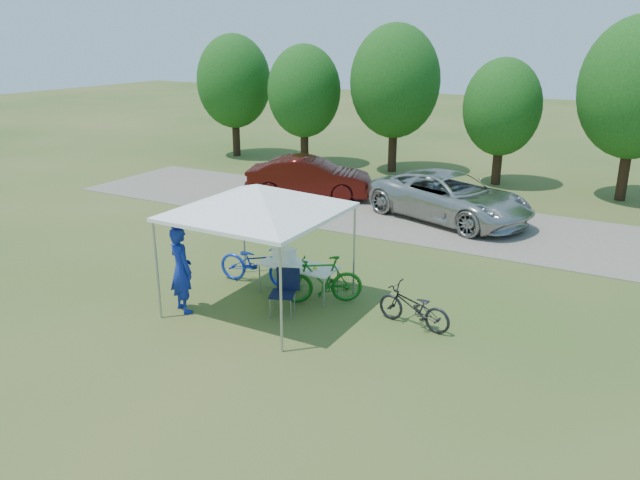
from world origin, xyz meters
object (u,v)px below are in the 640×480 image
at_px(folding_table, 298,267).
at_px(bike_dark, 414,307).
at_px(bike_blue, 257,263).
at_px(cyclist, 181,270).
at_px(cooler, 284,255).
at_px(bike_green, 322,279).
at_px(sedan, 309,178).
at_px(minivan, 450,197).
at_px(folding_chair, 285,287).

distance_m(folding_table, bike_dark, 2.87).
bearing_deg(bike_blue, cyclist, 159.89).
bearing_deg(cooler, bike_green, -3.81).
xyz_separation_m(bike_green, sedan, (-4.85, 7.79, 0.21)).
distance_m(cyclist, bike_dark, 4.89).
xyz_separation_m(cooler, minivan, (1.42, 7.47, -0.14)).
bearing_deg(cyclist, minivan, -83.43).
xyz_separation_m(folding_chair, cooler, (-0.59, 0.92, 0.33)).
bearing_deg(bike_green, bike_blue, -129.24).
distance_m(cooler, bike_blue, 0.94).
height_order(cyclist, bike_dark, cyclist).
relative_size(bike_green, sedan, 0.40).
relative_size(cooler, cyclist, 0.25).
distance_m(cooler, bike_dark, 3.25).
xyz_separation_m(bike_dark, sedan, (-7.05, 7.94, 0.32)).
height_order(cooler, cyclist, cyclist).
distance_m(folding_table, sedan, 8.79).
distance_m(bike_green, sedan, 9.18).
bearing_deg(cooler, cyclist, -125.50).
bearing_deg(folding_table, bike_blue, 174.27).
bearing_deg(minivan, sedan, 106.25).
height_order(bike_green, sedan, sedan).
bearing_deg(cooler, folding_table, 0.00).
bearing_deg(minivan, bike_green, -164.19).
xyz_separation_m(folding_chair, cyclist, (-1.95, -0.99, 0.36)).
bearing_deg(cooler, bike_dark, -3.87).
bearing_deg(bike_green, sedan, 178.45).
relative_size(bike_dark, sedan, 0.37).
distance_m(bike_green, bike_dark, 2.20).
relative_size(folding_table, bike_green, 1.00).
bearing_deg(bike_dark, sedan, -129.99).
bearing_deg(bike_dark, folding_chair, -66.49).
height_order(folding_table, folding_chair, folding_chair).
relative_size(folding_chair, bike_dark, 0.60).
relative_size(cooler, minivan, 0.09).
distance_m(cyclist, bike_blue, 2.13).
xyz_separation_m(folding_table, bike_green, (0.65, -0.07, -0.15)).
bearing_deg(bike_green, bike_dark, 52.65).
bearing_deg(bike_green, folding_table, -129.34).
height_order(folding_chair, sedan, sedan).
bearing_deg(bike_dark, bike_green, -85.47).
height_order(cooler, minivan, minivan).
relative_size(folding_table, cooler, 3.78).
distance_m(cyclist, minivan, 9.78).
relative_size(bike_blue, minivan, 0.37).
relative_size(minivan, sedan, 1.21).
bearing_deg(sedan, minivan, -113.98).
height_order(folding_table, cooler, cooler).
bearing_deg(minivan, cyclist, -177.56).
bearing_deg(bike_green, folding_chair, -59.35).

